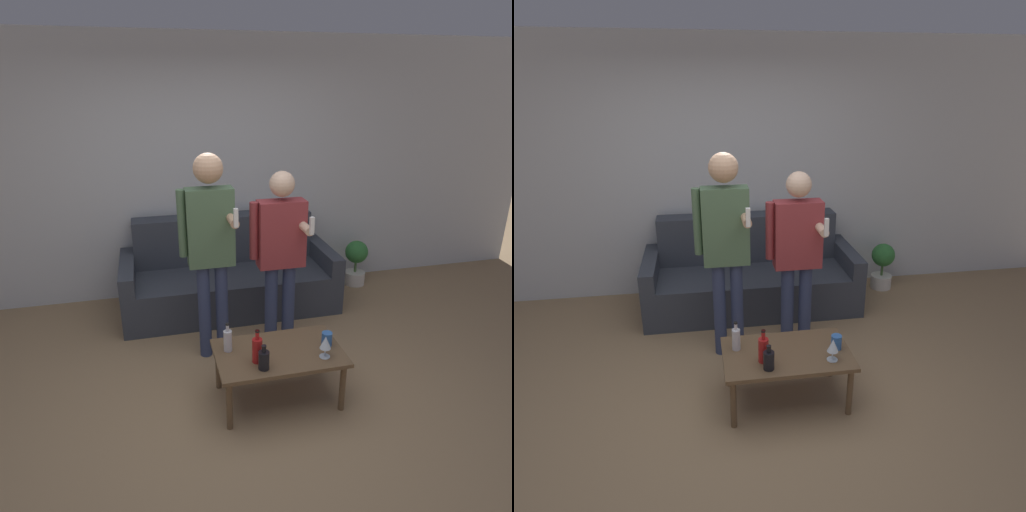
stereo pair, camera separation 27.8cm
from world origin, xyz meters
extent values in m
plane|color=#997A56|center=(0.00, 0.00, 0.00)|extent=(16.00, 16.00, 0.00)
cube|color=silver|center=(0.00, 2.23, 1.35)|extent=(8.00, 0.06, 2.70)
cube|color=#383D47|center=(0.22, 1.58, 0.20)|extent=(1.89, 0.65, 0.41)
cube|color=#383D47|center=(0.22, 2.03, 0.46)|extent=(1.89, 0.25, 0.92)
cube|color=#383D47|center=(-0.80, 1.70, 0.30)|extent=(0.14, 0.90, 0.60)
cube|color=#383D47|center=(1.23, 1.70, 0.30)|extent=(0.14, 0.90, 0.60)
cube|color=brown|center=(0.28, 0.15, 0.40)|extent=(0.93, 0.57, 0.03)
cylinder|color=brown|center=(-0.13, -0.09, 0.19)|extent=(0.04, 0.04, 0.38)
cylinder|color=brown|center=(0.70, -0.09, 0.19)|extent=(0.04, 0.04, 0.38)
cylinder|color=brown|center=(-0.13, 0.38, 0.19)|extent=(0.04, 0.04, 0.38)
cylinder|color=brown|center=(0.70, 0.38, 0.19)|extent=(0.04, 0.04, 0.38)
cylinder|color=silver|center=(-0.07, 0.24, 0.49)|extent=(0.06, 0.06, 0.16)
cylinder|color=silver|center=(-0.07, 0.24, 0.60)|extent=(0.02, 0.02, 0.06)
cylinder|color=black|center=(-0.07, 0.24, 0.63)|extent=(0.03, 0.03, 0.01)
cylinder|color=#B21E1E|center=(0.10, 0.06, 0.50)|extent=(0.07, 0.07, 0.18)
cylinder|color=#B21E1E|center=(0.10, 0.06, 0.63)|extent=(0.03, 0.03, 0.07)
cylinder|color=black|center=(0.10, 0.06, 0.66)|extent=(0.03, 0.03, 0.01)
cylinder|color=black|center=(0.12, -0.03, 0.48)|extent=(0.08, 0.08, 0.13)
cylinder|color=black|center=(0.12, -0.03, 0.57)|extent=(0.03, 0.03, 0.05)
cylinder|color=black|center=(0.12, -0.03, 0.59)|extent=(0.03, 0.03, 0.01)
cylinder|color=silver|center=(0.58, 0.00, 0.41)|extent=(0.08, 0.08, 0.01)
cylinder|color=silver|center=(0.58, 0.00, 0.45)|extent=(0.01, 0.01, 0.07)
cone|color=silver|center=(0.58, 0.00, 0.53)|extent=(0.08, 0.08, 0.09)
cylinder|color=#3366B2|center=(0.65, 0.14, 0.47)|extent=(0.08, 0.08, 0.11)
cylinder|color=navy|center=(-0.16, 0.86, 0.42)|extent=(0.10, 0.10, 0.85)
cylinder|color=navy|center=(-0.01, 0.86, 0.42)|extent=(0.10, 0.10, 0.85)
cube|color=#4C6B4C|center=(-0.08, 0.86, 1.16)|extent=(0.37, 0.16, 0.63)
sphere|color=tan|center=(-0.08, 0.86, 1.63)|extent=(0.23, 0.23, 0.23)
cylinder|color=#4C6B4C|center=(-0.30, 0.86, 1.21)|extent=(0.07, 0.07, 0.54)
cylinder|color=tan|center=(0.07, 0.72, 1.26)|extent=(0.07, 0.27, 0.07)
cube|color=white|center=(0.07, 0.56, 1.32)|extent=(0.03, 0.03, 0.14)
cylinder|color=navy|center=(0.44, 0.90, 0.38)|extent=(0.11, 0.11, 0.76)
cylinder|color=navy|center=(0.60, 0.90, 0.38)|extent=(0.11, 0.11, 0.76)
cube|color=#933338|center=(0.52, 0.90, 1.05)|extent=(0.40, 0.18, 0.57)
sphere|color=beige|center=(0.52, 0.90, 1.47)|extent=(0.21, 0.21, 0.21)
cylinder|color=#933338|center=(0.28, 0.90, 1.09)|extent=(0.07, 0.07, 0.49)
cylinder|color=beige|center=(0.68, 0.77, 1.14)|extent=(0.07, 0.26, 0.07)
cube|color=white|center=(0.68, 0.61, 1.20)|extent=(0.03, 0.03, 0.14)
cylinder|color=silver|center=(1.75, 1.92, 0.08)|extent=(0.24, 0.24, 0.15)
cylinder|color=#476B38|center=(1.75, 1.92, 0.23)|extent=(0.03, 0.03, 0.16)
sphere|color=#337A38|center=(1.75, 1.92, 0.40)|extent=(0.26, 0.26, 0.26)
camera|label=1|loc=(-0.55, -2.57, 2.26)|focal=32.00mm
camera|label=2|loc=(-0.28, -2.63, 2.26)|focal=32.00mm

